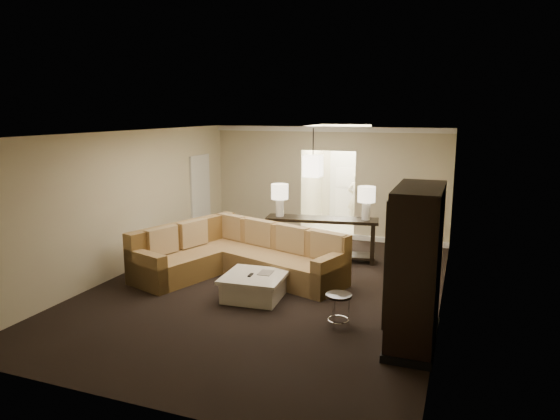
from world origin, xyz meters
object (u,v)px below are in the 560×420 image
at_px(sectional_sofa, 237,256).
at_px(drink_table, 339,303).
at_px(armoire, 415,270).
at_px(coffee_table, 255,286).
at_px(person, 357,196).
at_px(console_table, 322,235).

height_order(sectional_sofa, drink_table, sectional_sofa).
xyz_separation_m(sectional_sofa, armoire, (3.51, -1.75, 0.66)).
height_order(coffee_table, drink_table, drink_table).
bearing_deg(person, sectional_sofa, 75.01).
bearing_deg(console_table, person, 80.74).
bearing_deg(coffee_table, person, 85.69).
bearing_deg(console_table, coffee_table, -109.20).
relative_size(console_table, armoire, 1.11).
xyz_separation_m(sectional_sofa, console_table, (1.25, 1.62, 0.15)).
height_order(sectional_sofa, person, person).
xyz_separation_m(coffee_table, console_table, (0.46, 2.59, 0.34)).
xyz_separation_m(sectional_sofa, coffee_table, (0.79, -0.97, -0.19)).
height_order(sectional_sofa, coffee_table, sectional_sofa).
height_order(console_table, drink_table, console_table).
relative_size(armoire, person, 1.31).
xyz_separation_m(console_table, armoire, (2.26, -3.37, 0.50)).
xyz_separation_m(coffee_table, person, (0.47, 6.19, 0.63)).
distance_m(console_table, person, 3.61).
distance_m(armoire, drink_table, 1.31).
relative_size(sectional_sofa, armoire, 1.80).
relative_size(console_table, drink_table, 4.98).
xyz_separation_m(console_table, person, (0.01, 3.60, 0.29)).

